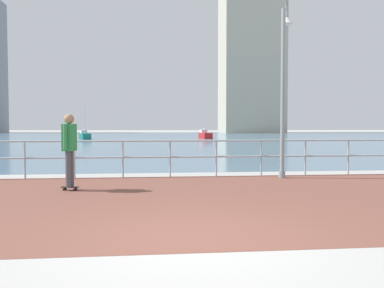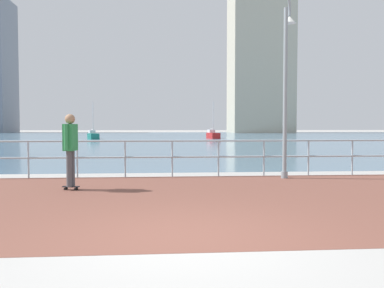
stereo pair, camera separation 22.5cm
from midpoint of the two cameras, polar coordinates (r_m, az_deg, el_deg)
The scene contains 9 objects.
ground at distance 45.36m, azimuth -5.27°, elevation 0.63°, with size 220.00×220.00×0.00m, color #ADAAA5.
brick_paving at distance 8.45m, azimuth -2.74°, elevation -7.76°, with size 28.00×7.26×0.01m, color brown.
harbor_water at distance 56.96m, azimuth -5.39°, elevation 1.02°, with size 180.00×88.00×0.00m, color slate.
waterfront_railing at distance 11.97m, azimuth -3.69°, elevation -1.06°, with size 25.25×0.06×1.11m.
lamppost at distance 12.18m, azimuth 12.48°, elevation 9.72°, with size 0.54×0.75×5.51m.
skateboarder at distance 9.83m, azimuth -17.74°, elevation -0.05°, with size 0.41×0.56×1.80m.
sailboat_navy at distance 49.67m, azimuth 1.75°, elevation 1.31°, with size 1.39×3.37×4.61m.
sailboat_gray at distance 48.95m, azimuth -15.21°, elevation 1.18°, with size 1.89×3.27×4.38m.
tower_brick at distance 96.66m, azimuth 8.40°, elevation 12.16°, with size 13.96×10.99×37.04m.
Camera 1 is at (-0.56, -5.32, 1.52)m, focal length 37.34 mm.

